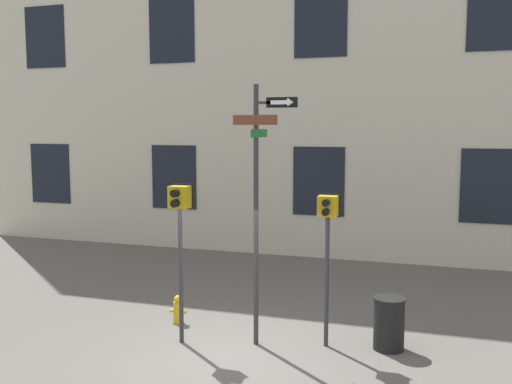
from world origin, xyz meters
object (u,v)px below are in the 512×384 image
Objects in this scene: pedestrian_signal_right at (327,227)px; trash_bin at (389,323)px; fire_hydrant at (178,310)px; pedestrian_signal_left at (180,218)px; street_sign_pole at (259,195)px.

pedestrian_signal_right is 2.94× the size of trash_bin.
fire_hydrant is at bearing 174.67° from pedestrian_signal_right.
pedestrian_signal_right is (2.58, 0.65, -0.15)m from pedestrian_signal_left.
pedestrian_signal_right is at bearing 14.38° from street_sign_pole.
street_sign_pole is at bearing -165.62° from pedestrian_signal_right.
trash_bin is at bearing 12.32° from street_sign_pole.
fire_hydrant is 0.61× the size of trash_bin.
fire_hydrant is 4.20m from trash_bin.
pedestrian_signal_left reaches higher than trash_bin.
pedestrian_signal_right reaches higher than fire_hydrant.
pedestrian_signal_left is (-1.39, -0.35, -0.42)m from street_sign_pole.
pedestrian_signal_right is 4.80× the size of fire_hydrant.
pedestrian_signal_right is at bearing -5.33° from fire_hydrant.
trash_bin is at bearing -1.27° from fire_hydrant.
trash_bin reaches higher than fire_hydrant.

